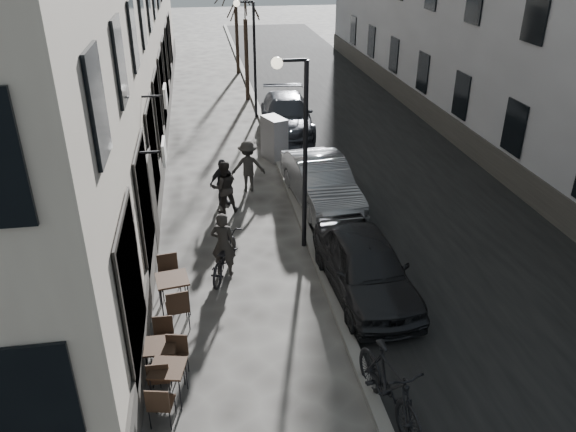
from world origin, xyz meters
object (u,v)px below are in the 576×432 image
object	(u,v)px
bistro_set_b	(162,356)
utility_cabinet	(274,139)
bistro_set_a	(169,380)
bistro_set_c	(173,291)
streetlamp_far	(250,47)
car_mid	(321,182)
car_far	(286,115)
pedestrian_mid	(248,166)
pedestrian_far	(222,182)
bicycle	(224,256)
car_near	(365,266)
streetlamp_near	(299,135)
pedestrian_near	(224,187)
moped	(389,386)
tree_near	(245,2)

from	to	relation	value
bistro_set_b	utility_cabinet	xyz separation A→B (m)	(3.71, 11.05, 0.37)
bistro_set_a	bistro_set_c	xyz separation A→B (m)	(0.03, 2.74, 0.06)
streetlamp_far	car_mid	bearing A→B (deg)	-82.96
streetlamp_far	car_far	size ratio (longest dim) A/B	0.98
car_mid	car_far	distance (m)	7.15
pedestrian_mid	pedestrian_far	distance (m)	1.31
bicycle	car_near	bearing A→B (deg)	176.26
car_mid	car_far	xyz separation A→B (m)	(0.04, 7.14, 0.01)
streetlamp_near	pedestrian_far	size ratio (longest dim) A/B	3.37
car_far	car_mid	bearing A→B (deg)	-85.30
streetlamp_far	car_near	distance (m)	14.64
bistro_set_c	car_far	size ratio (longest dim) A/B	0.34
bistro_set_a	utility_cabinet	bearing A→B (deg)	85.25
pedestrian_near	car_mid	xyz separation A→B (m)	(3.00, 0.07, -0.07)
bistro_set_a	car_mid	distance (m)	8.86
streetlamp_near	utility_cabinet	world-z (taller)	streetlamp_near
utility_cabinet	bicycle	distance (m)	7.98
streetlamp_near	car_near	distance (m)	3.61
utility_cabinet	moped	bearing A→B (deg)	-110.12
pedestrian_near	moped	size ratio (longest dim) A/B	0.73
utility_cabinet	pedestrian_far	distance (m)	4.21
pedestrian_near	moped	xyz separation A→B (m)	(2.35, -8.57, -0.14)
moped	bistro_set_b	bearing A→B (deg)	146.29
bistro_set_a	utility_cabinet	size ratio (longest dim) A/B	0.96
bistro_set_b	tree_near	bearing A→B (deg)	81.29
bistro_set_b	pedestrian_near	xyz separation A→B (m)	(1.61, 6.91, 0.37)
streetlamp_near	tree_near	xyz separation A→B (m)	(0.07, 15.00, 1.50)
pedestrian_far	car_near	xyz separation A→B (m)	(3.02, -5.33, -0.03)
bistro_set_c	utility_cabinet	distance (m)	9.65
car_near	bicycle	bearing A→B (deg)	154.74
streetlamp_far	utility_cabinet	bearing A→B (deg)	-87.13
streetlamp_far	pedestrian_far	xyz separation A→B (m)	(-1.85, -9.06, -2.41)
pedestrian_near	car_far	xyz separation A→B (m)	(3.04, 7.21, -0.06)
bistro_set_b	moped	xyz separation A→B (m)	(3.96, -1.66, 0.23)
bistro_set_b	pedestrian_far	size ratio (longest dim) A/B	0.96
pedestrian_near	car_far	size ratio (longest dim) A/B	0.31
utility_cabinet	car_mid	xyz separation A→B (m)	(0.90, -4.06, -0.07)
bistro_set_b	pedestrian_mid	world-z (taller)	pedestrian_mid
streetlamp_far	pedestrian_far	world-z (taller)	streetlamp_far
streetlamp_near	bicycle	world-z (taller)	streetlamp_near
moped	streetlamp_far	bearing A→B (deg)	80.74
pedestrian_far	pedestrian_near	bearing A→B (deg)	-117.87
tree_near	utility_cabinet	distance (m)	9.27
bicycle	pedestrian_far	bearing A→B (deg)	-73.98
streetlamp_near	car_far	world-z (taller)	streetlamp_near
bistro_set_a	moped	distance (m)	3.93
pedestrian_mid	car_mid	bearing A→B (deg)	147.01
pedestrian_mid	tree_near	bearing A→B (deg)	-95.32
car_mid	bistro_set_a	bearing A→B (deg)	-124.91
bicycle	tree_near	bearing A→B (deg)	-78.73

